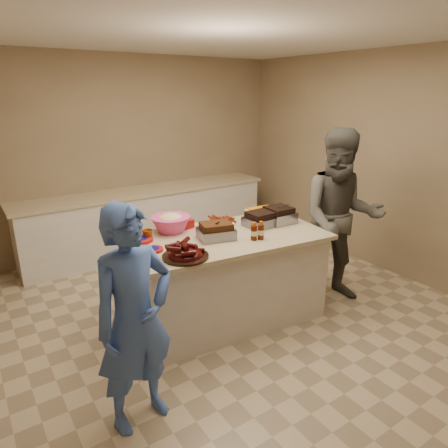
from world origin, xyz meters
TOP-DOWN VIEW (x-y plane):
  - room at (0.00, 0.00)m, footprint 4.50×5.00m
  - back_counter at (0.00, 2.20)m, footprint 3.60×0.64m
  - island at (-0.13, 0.01)m, footprint 1.99×1.20m
  - rib_platter at (-0.72, -0.24)m, footprint 0.49×0.49m
  - pulled_pork_tray at (-0.26, -0.00)m, footprint 0.38×0.32m
  - brisket_tray at (0.32, 0.05)m, footprint 0.32×0.27m
  - roasting_pan at (0.55, 0.04)m, footprint 0.29×0.29m
  - coleslaw_bowl at (-0.52, 0.41)m, footprint 0.43×0.43m
  - sausage_plate at (0.05, 0.35)m, footprint 0.29×0.29m
  - mac_cheese_dish at (0.57, 0.33)m, footprint 0.34×0.27m
  - bbq_bottle_a at (0.08, -0.25)m, footprint 0.07×0.07m
  - bbq_bottle_b at (0.01, -0.23)m, footprint 0.06×0.06m
  - mustard_bottle at (-0.20, 0.09)m, footprint 0.05×0.05m
  - sauce_bowl at (-0.23, 0.28)m, footprint 0.14×0.06m
  - plate_stack_large at (-0.89, 0.33)m, footprint 0.28×0.28m
  - plate_stack_small at (-0.88, 0.04)m, footprint 0.19×0.19m
  - plastic_cup at (-0.80, 0.34)m, footprint 0.11×0.10m
  - basket_stack at (-0.37, 0.43)m, footprint 0.19×0.15m
  - guest_blue at (-1.37, -0.74)m, footprint 0.84×1.65m
  - guest_gray at (1.12, -0.29)m, footprint 1.88×2.02m

SIDE VIEW (x-z plane):
  - room at x=0.00m, z-range -1.35..1.35m
  - island at x=-0.13m, z-range -0.45..0.45m
  - guest_blue at x=-1.37m, z-range -0.19..0.19m
  - guest_gray at x=1.12m, z-range -0.35..0.35m
  - back_counter at x=0.00m, z-range 0.00..0.90m
  - rib_platter at x=-0.72m, z-range 0.82..0.97m
  - pulled_pork_tray at x=-0.26m, z-range 0.85..0.94m
  - brisket_tray at x=0.32m, z-range 0.85..0.94m
  - roasting_pan at x=0.55m, z-range 0.84..0.95m
  - coleslaw_bowl at x=-0.52m, z-range 0.76..1.03m
  - sausage_plate at x=0.05m, z-range 0.87..0.92m
  - mac_cheese_dish at x=0.57m, z-range 0.85..0.94m
  - bbq_bottle_a at x=0.08m, z-range 0.81..0.98m
  - bbq_bottle_b at x=0.01m, z-range 0.81..0.98m
  - mustard_bottle at x=-0.20m, z-range 0.83..0.96m
  - sauce_bowl at x=-0.23m, z-range 0.82..0.97m
  - plate_stack_large at x=-0.89m, z-range 0.88..0.91m
  - plate_stack_small at x=-0.88m, z-range 0.88..0.91m
  - plastic_cup at x=-0.80m, z-range 0.85..0.94m
  - basket_stack at x=-0.37m, z-range 0.85..0.94m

